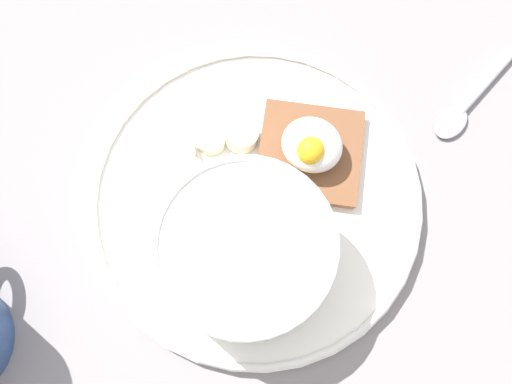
% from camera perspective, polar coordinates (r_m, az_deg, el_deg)
% --- Properties ---
extents(ground_plane, '(1.20, 1.20, 0.02)m').
position_cam_1_polar(ground_plane, '(0.49, -0.00, -1.30)').
color(ground_plane, gray).
rests_on(ground_plane, ground).
extents(plate, '(0.28, 0.28, 0.02)m').
position_cam_1_polar(plate, '(0.48, -0.00, -0.74)').
color(plate, white).
rests_on(plate, ground_plane).
extents(oatmeal_bowl, '(0.13, 0.13, 0.07)m').
position_cam_1_polar(oatmeal_bowl, '(0.43, -1.00, -6.07)').
color(oatmeal_bowl, white).
rests_on(oatmeal_bowl, plate).
extents(toast_slice, '(0.11, 0.11, 0.01)m').
position_cam_1_polar(toast_slice, '(0.48, 5.40, 3.89)').
color(toast_slice, brown).
rests_on(toast_slice, plate).
extents(poached_egg, '(0.05, 0.07, 0.04)m').
position_cam_1_polar(poached_egg, '(0.46, 5.58, 4.57)').
color(poached_egg, white).
rests_on(poached_egg, toast_slice).
extents(banana_slice_front, '(0.03, 0.03, 0.01)m').
position_cam_1_polar(banana_slice_front, '(0.49, -4.54, 5.28)').
color(banana_slice_front, beige).
rests_on(banana_slice_front, plate).
extents(banana_slice_left, '(0.03, 0.03, 0.01)m').
position_cam_1_polar(banana_slice_left, '(0.49, -7.46, 4.35)').
color(banana_slice_left, '#F6E6BF').
rests_on(banana_slice_left, plate).
extents(banana_slice_back, '(0.04, 0.04, 0.01)m').
position_cam_1_polar(banana_slice_back, '(0.48, -6.81, 1.67)').
color(banana_slice_back, '#EDEAB9').
rests_on(banana_slice_back, plate).
extents(banana_slice_right, '(0.03, 0.03, 0.02)m').
position_cam_1_polar(banana_slice_right, '(0.49, -1.45, 5.60)').
color(banana_slice_right, beige).
rests_on(banana_slice_right, plate).
extents(spoon, '(0.04, 0.12, 0.01)m').
position_cam_1_polar(spoon, '(0.55, 20.44, 8.35)').
color(spoon, silver).
rests_on(spoon, ground_plane).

